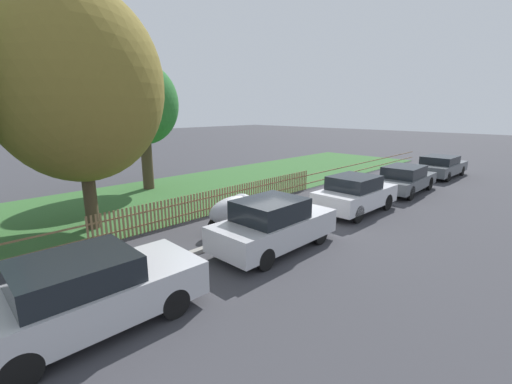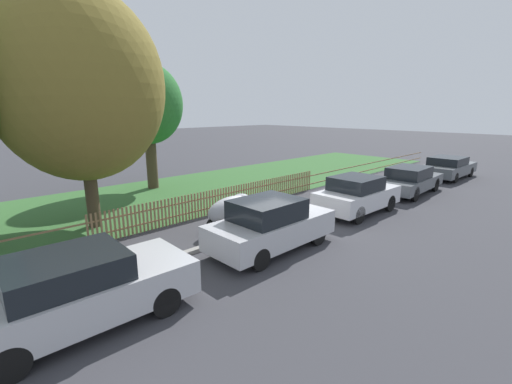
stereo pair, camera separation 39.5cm
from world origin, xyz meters
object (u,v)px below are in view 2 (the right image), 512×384
Objects in this scene: parked_car_navy_estate at (271,225)px; tree_far_left at (148,105)px; parked_car_red_compact at (357,194)px; parked_car_black_saloon at (78,290)px; tree_mid_park at (79,86)px; covered_motorcycle at (234,209)px; parked_car_grey_coupe at (448,167)px; parked_car_white_van at (410,180)px.

tree_far_left reaches higher than parked_car_navy_estate.
parked_car_black_saloon is at bearing -177.66° from parked_car_red_compact.
tree_mid_park is at bearing -136.34° from tree_far_left.
parked_car_black_saloon is 10.32m from parked_car_red_compact.
parked_car_red_compact is 5.12m from covered_motorcycle.
parked_car_red_compact reaches higher than covered_motorcycle.
parked_car_red_compact is at bearing -179.31° from parked_car_grey_coupe.
parked_car_grey_coupe is 2.09× the size of covered_motorcycle.
tree_far_left reaches higher than parked_car_grey_coupe.
parked_car_black_saloon is 7.35m from tree_mid_park.
parked_car_grey_coupe reaches higher than covered_motorcycle.
tree_far_left is (-8.39, 9.85, 3.54)m from parked_car_white_van.
parked_car_navy_estate is at bearing 1.93° from parked_car_black_saloon.
tree_far_left reaches higher than parked_car_white_van.
parked_car_red_compact reaches higher than parked_car_black_saloon.
covered_motorcycle is at bearing -47.60° from tree_mid_park.
tree_far_left is (-14.10, 9.77, 3.58)m from parked_car_grey_coupe.
parked_car_black_saloon is 0.93× the size of parked_car_white_van.
parked_car_black_saloon reaches higher than parked_car_white_van.
parked_car_grey_coupe is 17.53m from tree_far_left.
tree_far_left is at bearing 146.09° from parked_car_grey_coupe.
parked_car_navy_estate reaches higher than parked_car_red_compact.
parked_car_red_compact is at bearing 176.86° from parked_car_white_van.
covered_motorcycle is at bearing 173.63° from parked_car_grey_coupe.
parked_car_navy_estate is 0.63× the size of tree_far_left.
tree_far_left is (4.42, 4.22, -0.52)m from tree_mid_park.
parked_car_white_van is 14.57m from tree_mid_park.
tree_mid_park reaches higher than parked_car_black_saloon.
parked_car_grey_coupe is at bearing -16.69° from tree_mid_park.
parked_car_grey_coupe is 15.32m from covered_motorcycle.
tree_far_left is (-3.66, 9.75, 3.48)m from parked_car_red_compact.
parked_car_navy_estate is 2.08m from covered_motorcycle.
tree_mid_park is at bearing 154.30° from parked_car_white_van.
parked_car_black_saloon is 15.06m from parked_car_white_van.
parked_car_navy_estate is 7.57m from tree_mid_park.
parked_car_navy_estate reaches higher than parked_car_white_van.
covered_motorcycle is at bearing 22.07° from parked_car_black_saloon.
parked_car_white_van is 5.71m from parked_car_grey_coupe.
parked_car_navy_estate is at bearing 178.38° from parked_car_white_van.
tree_mid_park is at bearing 117.66° from parked_car_navy_estate.
parked_car_navy_estate reaches higher than covered_motorcycle.
covered_motorcycle is (-9.49, 1.99, 0.02)m from parked_car_white_van.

